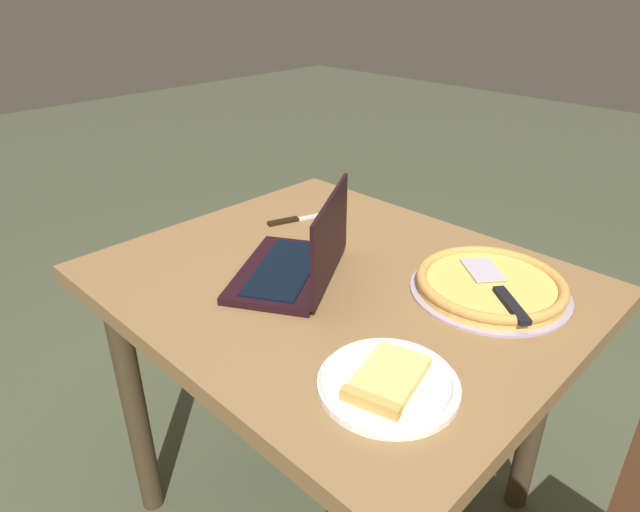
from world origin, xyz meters
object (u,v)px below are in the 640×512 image
at_px(laptop, 299,261).
at_px(pizza_tray, 490,285).
at_px(dining_table, 338,314).
at_px(table_knife, 296,219).
at_px(pizza_plate, 388,382).

relative_size(laptop, pizza_tray, 1.09).
relative_size(dining_table, table_knife, 5.00).
distance_m(dining_table, table_knife, 0.36).
bearing_deg(pizza_tray, table_knife, -177.18).
height_order(laptop, pizza_plate, laptop).
relative_size(pizza_plate, table_knife, 1.15).
height_order(dining_table, pizza_tray, pizza_tray).
xyz_separation_m(pizza_plate, pizza_tray, (-0.04, 0.41, 0.01)).
xyz_separation_m(laptop, pizza_plate, (0.39, -0.16, -0.03)).
height_order(laptop, table_knife, laptop).
bearing_deg(dining_table, pizza_plate, -34.81).
xyz_separation_m(pizza_plate, table_knife, (-0.63, 0.38, -0.01)).
bearing_deg(dining_table, pizza_tray, 33.06).
xyz_separation_m(pizza_tray, table_knife, (-0.60, -0.03, -0.02)).
bearing_deg(laptop, pizza_tray, 35.64).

